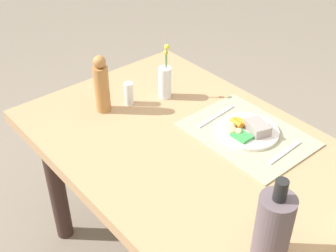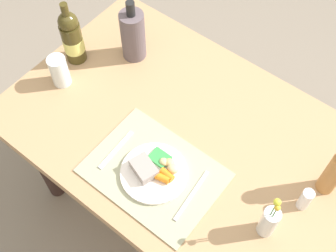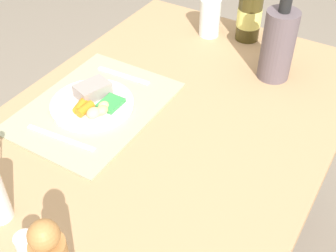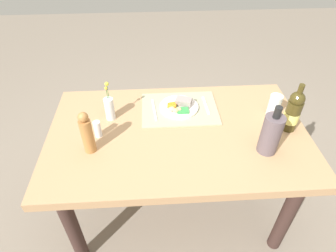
% 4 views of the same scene
% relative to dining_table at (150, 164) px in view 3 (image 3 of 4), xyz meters
% --- Properties ---
extents(dining_table, '(1.44, 0.87, 0.72)m').
position_rel_dining_table_xyz_m(dining_table, '(0.00, 0.00, 0.00)').
color(dining_table, tan).
rests_on(dining_table, ground_plane).
extents(placemat, '(0.46, 0.34, 0.01)m').
position_rel_dining_table_xyz_m(placemat, '(-0.03, -0.20, 0.10)').
color(placemat, '#A3A381').
rests_on(placemat, dining_table).
extents(dinner_plate, '(0.24, 0.24, 0.05)m').
position_rel_dining_table_xyz_m(dinner_plate, '(-0.03, -0.20, 0.12)').
color(dinner_plate, white).
rests_on(dinner_plate, placemat).
extents(fork, '(0.02, 0.18, 0.00)m').
position_rel_dining_table_xyz_m(fork, '(-0.19, -0.22, 0.11)').
color(fork, silver).
rests_on(fork, placemat).
extents(knife, '(0.03, 0.21, 0.00)m').
position_rel_dining_table_xyz_m(knife, '(0.13, -0.19, 0.11)').
color(knife, silver).
rests_on(knife, placemat).
extents(wine_bottle, '(0.08, 0.08, 0.29)m').
position_rel_dining_table_xyz_m(wine_bottle, '(-0.62, 0.01, 0.22)').
color(wine_bottle, '#403716').
rests_on(wine_bottle, dining_table).
extents(salt_shaker, '(0.04, 0.04, 0.10)m').
position_rel_dining_table_xyz_m(salt_shaker, '(0.43, 0.01, 0.15)').
color(salt_shaker, white).
rests_on(salt_shaker, dining_table).
extents(cooler_bottle, '(0.10, 0.10, 0.28)m').
position_rel_dining_table_xyz_m(cooler_bottle, '(-0.44, 0.18, 0.21)').
color(cooler_bottle, '#5D4F55').
rests_on(cooler_bottle, dining_table).
extents(water_tumbler, '(0.07, 0.07, 0.13)m').
position_rel_dining_table_xyz_m(water_tumbler, '(-0.57, -0.11, 0.16)').
color(water_tumbler, silver).
rests_on(water_tumbler, dining_table).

